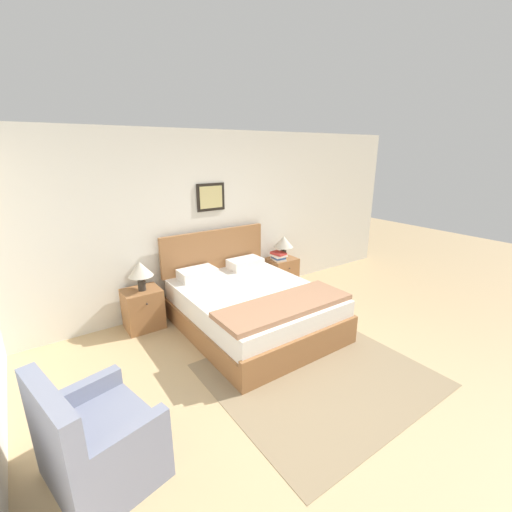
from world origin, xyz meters
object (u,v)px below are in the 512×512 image
armchair (96,444)px  table_lamp_by_door (284,242)px  table_lamp_near_window (140,270)px  nightstand_by_door (281,273)px  nightstand_near_window (143,309)px  bed (252,306)px

armchair → table_lamp_by_door: size_ratio=2.33×
armchair → table_lamp_near_window: 2.32m
armchair → nightstand_by_door: size_ratio=1.67×
table_lamp_near_window → table_lamp_by_door: same height
nightstand_near_window → table_lamp_near_window: 0.56m
bed → armchair: bearing=-150.8°
nightstand_by_door → table_lamp_by_door: 0.56m
nightstand_near_window → nightstand_by_door: 2.40m
bed → armchair: (-2.18, -1.22, 0.00)m
bed → nightstand_near_window: bearing=145.1°
armchair → nightstand_by_door: armchair is taller
armchair → table_lamp_near_window: bearing=140.8°
table_lamp_near_window → table_lamp_by_door: bearing=0.0°
table_lamp_by_door → table_lamp_near_window: bearing=180.0°
armchair → nightstand_near_window: 2.27m
nightstand_near_window → table_lamp_by_door: 2.48m
bed → nightstand_near_window: 1.46m
nightstand_by_door → table_lamp_by_door: size_ratio=1.40×
table_lamp_near_window → table_lamp_by_door: size_ratio=1.00×
bed → nightstand_by_door: (1.20, 0.84, -0.03)m
nightstand_near_window → nightstand_by_door: bearing=0.0°
armchair → nightstand_near_window: bearing=141.3°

